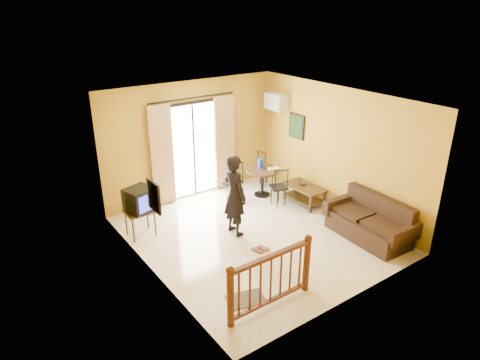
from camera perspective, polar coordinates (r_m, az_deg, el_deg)
ground at (r=8.86m, az=2.03°, el=-7.33°), size 5.00×5.00×0.00m
room_shell at (r=8.14m, az=2.19°, el=3.08°), size 5.00×5.00×5.00m
balcony_door at (r=10.24m, az=-6.17°, el=4.10°), size 2.25×0.14×2.46m
tv_table at (r=8.86m, az=-13.23°, el=-4.43°), size 0.56×0.47×0.56m
television at (r=8.73m, az=-13.22°, el=-2.55°), size 0.64×0.60×0.48m
picture_left at (r=6.99m, az=-11.39°, el=-2.17°), size 0.05×0.42×0.52m
dining_table at (r=10.40m, az=3.01°, el=0.65°), size 0.81×0.81×0.67m
water_jug at (r=10.40m, az=2.77°, el=2.25°), size 0.13×0.13×0.25m
serving_tray at (r=10.43m, az=4.47°, el=1.58°), size 0.31×0.23×0.02m
dining_chairs at (r=10.56m, az=2.57°, el=-2.14°), size 1.69×1.54×0.95m
air_conditioner at (r=10.75m, az=4.82°, el=10.39°), size 0.31×0.60×0.40m
botanical_print at (r=10.48m, az=7.55°, el=7.12°), size 0.05×0.50×0.60m
coffee_table at (r=10.17m, az=8.57°, el=-1.55°), size 0.56×1.00×0.44m
bowl at (r=10.17m, az=8.24°, el=-0.46°), size 0.20×0.20×0.06m
sofa at (r=9.04m, az=16.99°, el=-5.48°), size 0.91×1.81×0.85m
standing_person at (r=8.57m, az=-0.71°, el=-2.05°), size 0.42×0.63×1.70m
stair_balustrade at (r=6.71m, az=4.15°, el=-12.68°), size 1.63×0.13×1.04m
doormat at (r=7.15m, az=0.79°, el=-15.60°), size 0.69×0.55×0.02m
sandals at (r=8.37m, az=2.76°, el=-9.23°), size 0.30×0.27×0.03m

